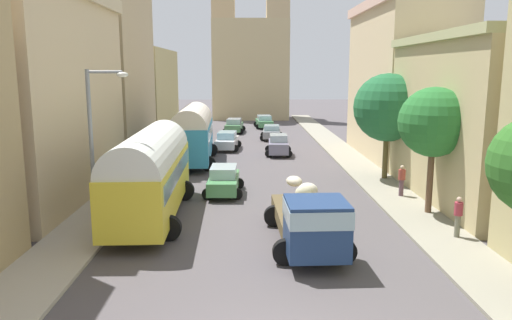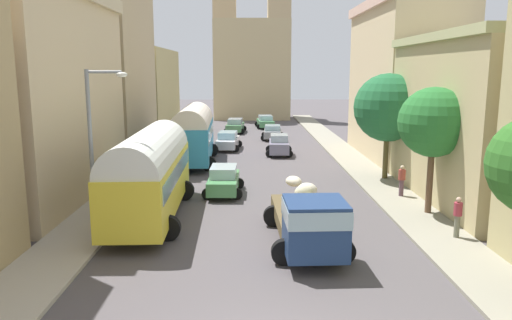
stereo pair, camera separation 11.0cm
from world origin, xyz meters
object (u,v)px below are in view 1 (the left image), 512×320
at_px(car_4, 227,141).
at_px(streetlamp_near, 97,141).
at_px(parked_bus_1, 193,132).
at_px(car_1, 272,132).
at_px(car_2, 264,122).
at_px(cargo_truck_0, 310,219).
at_px(car_0, 278,145).
at_px(parked_bus_0, 150,171).
at_px(pedestrian_0, 402,180).
at_px(car_3, 224,180).
at_px(car_5, 234,126).
at_px(pedestrian_1, 458,215).

bearing_deg(car_4, streetlamp_near, -100.44).
height_order(parked_bus_1, car_4, parked_bus_1).
bearing_deg(streetlamp_near, car_1, 73.94).
height_order(car_2, car_4, car_4).
bearing_deg(cargo_truck_0, car_0, 89.57).
bearing_deg(cargo_truck_0, car_1, 89.86).
relative_size(parked_bus_1, cargo_truck_0, 1.27).
bearing_deg(streetlamp_near, parked_bus_1, 83.14).
bearing_deg(car_4, cargo_truck_0, -80.44).
bearing_deg(streetlamp_near, cargo_truck_0, -10.64).
xyz_separation_m(parked_bus_0, car_1, (6.72, 25.72, -1.48)).
bearing_deg(streetlamp_near, pedestrian_0, 23.35).
distance_m(car_4, pedestrian_0, 19.00).
xyz_separation_m(parked_bus_1, car_3, (2.61, -8.97, -1.52)).
relative_size(cargo_truck_0, car_1, 1.80).
relative_size(car_5, streetlamp_near, 0.66).
bearing_deg(car_3, parked_bus_0, -125.23).
distance_m(car_1, car_4, 7.39).
distance_m(parked_bus_0, car_5, 31.28).
bearing_deg(pedestrian_1, streetlamp_near, 178.00).
distance_m(car_2, pedestrian_0, 32.73).
bearing_deg(cargo_truck_0, car_2, 90.47).
height_order(pedestrian_0, pedestrian_1, pedestrian_0).
bearing_deg(pedestrian_1, car_1, 101.51).
height_order(parked_bus_0, car_3, parked_bus_0).
distance_m(car_4, car_5, 11.56).
bearing_deg(car_0, pedestrian_1, -73.77).
distance_m(parked_bus_1, cargo_truck_0, 18.67).
relative_size(car_0, car_5, 0.84).
relative_size(car_4, streetlamp_near, 0.66).
xyz_separation_m(cargo_truck_0, car_2, (-0.33, 39.68, -0.49)).
bearing_deg(cargo_truck_0, parked_bus_0, 147.36).
bearing_deg(car_0, car_4, 145.83).
distance_m(car_2, car_3, 31.23).
height_order(parked_bus_1, pedestrian_1, parked_bus_1).
height_order(parked_bus_1, streetlamp_near, streetlamp_near).
xyz_separation_m(cargo_truck_0, car_3, (-3.58, 8.61, -0.47)).
height_order(parked_bus_1, pedestrian_0, parked_bus_1).
relative_size(parked_bus_0, pedestrian_1, 5.65).
bearing_deg(car_3, car_1, 80.31).
relative_size(car_1, car_2, 0.91).
distance_m(parked_bus_0, pedestrian_1, 13.08).
bearing_deg(pedestrian_1, car_5, 105.73).
distance_m(car_1, pedestrian_0, 23.17).
bearing_deg(car_5, pedestrian_1, -74.27).
bearing_deg(pedestrian_1, car_2, 99.24).
bearing_deg(car_3, pedestrian_0, -6.70).
bearing_deg(car_4, pedestrian_1, -66.36).
xyz_separation_m(car_1, car_2, (-0.40, 9.70, 0.03)).
bearing_deg(car_5, car_3, -89.72).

